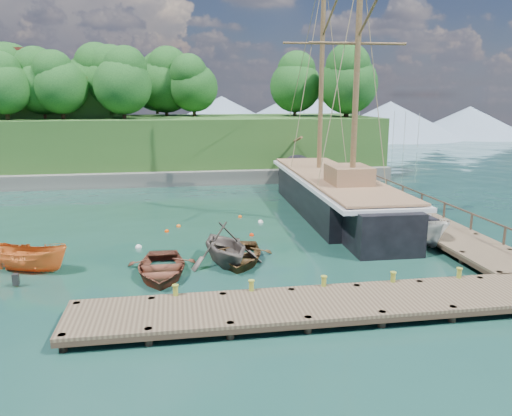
{
  "coord_description": "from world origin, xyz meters",
  "views": [
    {
      "loc": [
        -3.83,
        -23.6,
        8.26
      ],
      "look_at": [
        0.6,
        3.55,
        2.0
      ],
      "focal_mm": 35.0,
      "sensor_mm": 36.0,
      "label": 1
    }
  ],
  "objects_px": {
    "rowboat_1": "(225,264)",
    "schooner": "(333,197)",
    "rowboat_2": "(240,262)",
    "motorboat_orange": "(31,271)",
    "cabin_boat_white": "(421,241)",
    "rowboat_0": "(161,275)"
  },
  "relations": [
    {
      "from": "rowboat_1",
      "to": "schooner",
      "type": "relative_size",
      "value": 0.15
    },
    {
      "from": "rowboat_1",
      "to": "schooner",
      "type": "bearing_deg",
      "value": 32.76
    },
    {
      "from": "rowboat_1",
      "to": "rowboat_2",
      "type": "height_order",
      "value": "rowboat_1"
    },
    {
      "from": "rowboat_1",
      "to": "rowboat_2",
      "type": "relative_size",
      "value": 0.96
    },
    {
      "from": "motorboat_orange",
      "to": "cabin_boat_white",
      "type": "relative_size",
      "value": 0.79
    },
    {
      "from": "rowboat_1",
      "to": "cabin_boat_white",
      "type": "xyz_separation_m",
      "value": [
        11.54,
        2.07,
        0.0
      ]
    },
    {
      "from": "rowboat_0",
      "to": "rowboat_2",
      "type": "height_order",
      "value": "rowboat_0"
    },
    {
      "from": "rowboat_2",
      "to": "cabin_boat_white",
      "type": "distance_m",
      "value": 10.93
    },
    {
      "from": "cabin_boat_white",
      "to": "schooner",
      "type": "bearing_deg",
      "value": 111.0
    },
    {
      "from": "rowboat_2",
      "to": "motorboat_orange",
      "type": "distance_m",
      "value": 10.07
    },
    {
      "from": "rowboat_0",
      "to": "rowboat_1",
      "type": "bearing_deg",
      "value": 21.42
    },
    {
      "from": "motorboat_orange",
      "to": "cabin_boat_white",
      "type": "bearing_deg",
      "value": -65.51
    },
    {
      "from": "rowboat_0",
      "to": "motorboat_orange",
      "type": "height_order",
      "value": "motorboat_orange"
    },
    {
      "from": "rowboat_2",
      "to": "schooner",
      "type": "xyz_separation_m",
      "value": [
        8.01,
        9.8,
        1.13
      ]
    },
    {
      "from": "rowboat_2",
      "to": "schooner",
      "type": "distance_m",
      "value": 12.71
    },
    {
      "from": "rowboat_0",
      "to": "cabin_boat_white",
      "type": "height_order",
      "value": "cabin_boat_white"
    },
    {
      "from": "rowboat_0",
      "to": "rowboat_2",
      "type": "distance_m",
      "value": 4.13
    },
    {
      "from": "rowboat_0",
      "to": "rowboat_2",
      "type": "bearing_deg",
      "value": 19.85
    },
    {
      "from": "rowboat_1",
      "to": "schooner",
      "type": "height_order",
      "value": "schooner"
    },
    {
      "from": "rowboat_1",
      "to": "rowboat_2",
      "type": "bearing_deg",
      "value": -3.48
    },
    {
      "from": "cabin_boat_white",
      "to": "schooner",
      "type": "xyz_separation_m",
      "value": [
        -2.75,
        7.91,
        1.13
      ]
    },
    {
      "from": "rowboat_1",
      "to": "motorboat_orange",
      "type": "height_order",
      "value": "rowboat_1"
    }
  ]
}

